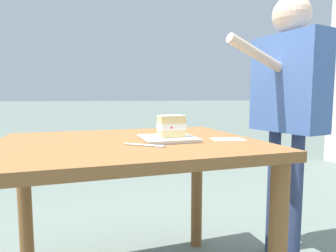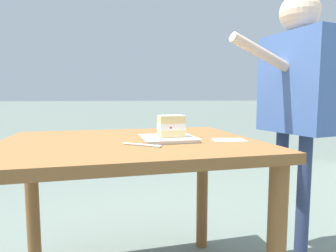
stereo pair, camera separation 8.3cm
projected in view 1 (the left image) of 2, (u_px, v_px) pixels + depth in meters
patio_table at (129, 167)px, 1.25m from camera, size 1.11×0.89×0.77m
dessert_plate at (168, 138)px, 1.25m from camera, size 0.23×0.23×0.02m
cake_slice at (171, 126)px, 1.24m from camera, size 0.11×0.08×0.10m
dessert_fork at (147, 145)px, 1.09m from camera, size 0.14×0.12×0.01m
paper_napkin at (228, 139)px, 1.26m from camera, size 0.15×0.12×0.00m
diner_person at (288, 88)px, 1.58m from camera, size 0.56×0.44×1.51m
parked_car_near at (321, 101)px, 14.84m from camera, size 2.85×4.60×1.49m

